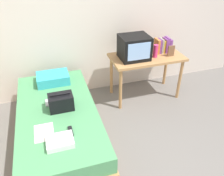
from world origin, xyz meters
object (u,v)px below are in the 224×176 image
(desk, at_px, (146,61))
(picture_frame, at_px, (171,51))
(book_row, at_px, (163,45))
(magazine, at_px, (44,132))
(folded_towel, at_px, (60,141))
(pillow, at_px, (53,78))
(water_bottle, at_px, (155,51))
(tv, at_px, (134,47))
(handbag, at_px, (61,102))
(remote_dark, at_px, (71,131))
(remote_silver, at_px, (47,103))
(bed, at_px, (59,125))

(desk, distance_m, picture_frame, 0.41)
(book_row, distance_m, magazine, 2.31)
(picture_frame, distance_m, folded_towel, 2.23)
(desk, distance_m, pillow, 1.49)
(water_bottle, distance_m, book_row, 0.25)
(book_row, height_order, magazine, book_row)
(tv, height_order, handbag, tv)
(desk, bearing_deg, pillow, 178.89)
(tv, bearing_deg, desk, 2.68)
(handbag, height_order, remote_dark, handbag)
(book_row, bearing_deg, picture_frame, -75.28)
(picture_frame, distance_m, magazine, 2.27)
(handbag, distance_m, remote_dark, 0.47)
(remote_silver, height_order, folded_towel, folded_towel)
(picture_frame, distance_m, remote_dark, 2.05)
(water_bottle, relative_size, folded_towel, 0.72)
(remote_silver, bearing_deg, folded_towel, -83.99)
(tv, distance_m, remote_dark, 1.66)
(magazine, relative_size, remote_dark, 1.86)
(desk, distance_m, remote_silver, 1.70)
(tv, relative_size, remote_silver, 3.06)
(desk, distance_m, tv, 0.36)
(remote_silver, bearing_deg, pillow, 76.01)
(book_row, relative_size, remote_dark, 1.68)
(bed, height_order, picture_frame, picture_frame)
(desk, relative_size, book_row, 4.42)
(book_row, height_order, picture_frame, book_row)
(water_bottle, distance_m, remote_dark, 1.87)
(magazine, xyz_separation_m, remote_dark, (0.28, -0.07, 0.01))
(bed, xyz_separation_m, handbag, (0.07, 0.00, 0.36))
(bed, distance_m, remote_dark, 0.54)
(water_bottle, xyz_separation_m, remote_dark, (-1.51, -1.04, -0.33))
(desk, bearing_deg, remote_silver, -163.15)
(remote_silver, bearing_deg, desk, 16.85)
(water_bottle, distance_m, picture_frame, 0.25)
(tv, bearing_deg, magazine, -144.93)
(pillow, distance_m, handbag, 0.69)
(bed, relative_size, folded_towel, 7.14)
(folded_towel, bearing_deg, picture_frame, 31.07)
(desk, bearing_deg, water_bottle, -33.62)
(bed, height_order, folded_towel, folded_towel)
(desk, bearing_deg, remote_dark, -141.75)
(water_bottle, relative_size, remote_silver, 1.40)
(remote_dark, xyz_separation_m, folded_towel, (-0.13, -0.14, 0.02))
(picture_frame, bearing_deg, folded_towel, -148.93)
(pillow, bearing_deg, picture_frame, -4.39)
(magazine, distance_m, remote_silver, 0.55)
(picture_frame, relative_size, remote_silver, 1.21)
(desk, xyz_separation_m, magazine, (-1.69, -1.04, -0.14))
(handbag, bearing_deg, remote_silver, 136.15)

